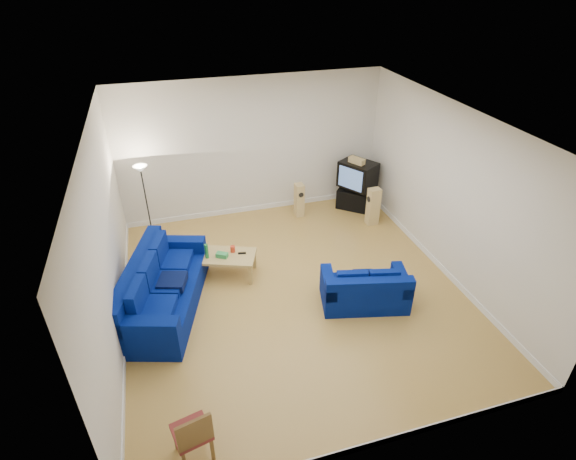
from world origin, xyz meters
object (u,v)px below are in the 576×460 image
object	(u,v)px
sofa_three_seat	(160,292)
coffee_table	(222,257)
sofa_loveseat	(365,291)
television	(358,175)
tv_stand	(354,199)

from	to	relation	value
sofa_three_seat	coffee_table	size ratio (longest dim) A/B	1.93
sofa_loveseat	television	distance (m)	3.63
sofa_loveseat	tv_stand	distance (m)	3.57
sofa_three_seat	television	bearing A→B (deg)	134.47
sofa_three_seat	tv_stand	size ratio (longest dim) A/B	3.38
sofa_loveseat	tv_stand	xyz separation A→B (m)	(1.26, 3.34, -0.04)
sofa_three_seat	sofa_loveseat	xyz separation A→B (m)	(3.45, -0.90, -0.07)
coffee_table	television	bearing A→B (deg)	26.42
television	sofa_loveseat	bearing A→B (deg)	-53.04
sofa_loveseat	coffee_table	world-z (taller)	sofa_loveseat
sofa_loveseat	television	bearing A→B (deg)	82.11
tv_stand	coffee_table	bearing A→B (deg)	-113.18
sofa_loveseat	television	world-z (taller)	television
sofa_three_seat	coffee_table	distance (m)	1.37
television	tv_stand	bearing A→B (deg)	-128.93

